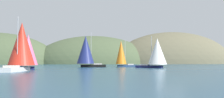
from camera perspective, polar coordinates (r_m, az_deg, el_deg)
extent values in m
plane|color=navy|center=(29.31, 14.03, -6.40)|extent=(360.00, 360.00, 0.00)
ellipsoid|color=#6B664C|center=(176.99, 13.93, -3.30)|extent=(84.66, 44.00, 43.65)
ellipsoid|color=#4C5B3D|center=(162.61, -4.10, -3.43)|extent=(77.93, 44.00, 36.32)
cube|color=black|center=(77.47, -4.26, -3.87)|extent=(7.94, 3.28, 0.80)
cube|color=beige|center=(77.37, -3.23, -3.45)|extent=(2.69, 1.91, 0.36)
cylinder|color=#B2B2B7|center=(77.61, -4.81, 0.13)|extent=(0.14, 0.14, 10.02)
cone|color=navy|center=(77.75, -6.06, -0.13)|extent=(6.23, 6.23, 8.73)
cube|color=white|center=(48.21, -21.29, -4.37)|extent=(4.21, 8.53, 0.79)
cube|color=beige|center=(46.86, -22.03, -3.71)|extent=(2.35, 2.97, 0.36)
cylinder|color=#B2B2B7|center=(49.06, -20.78, 1.59)|extent=(0.14, 0.14, 9.36)
cone|color=red|center=(50.69, -19.94, 1.13)|extent=(6.02, 6.02, 8.22)
cube|color=navy|center=(81.39, 3.44, -3.88)|extent=(6.16, 1.98, 0.61)
cube|color=beige|center=(81.64, 4.20, -3.54)|extent=(1.98, 1.48, 0.36)
cylinder|color=#B2B2B7|center=(81.29, 3.01, -0.77)|extent=(0.14, 0.14, 8.24)
cone|color=orange|center=(81.01, 2.08, -0.77)|extent=(3.47, 3.47, 7.62)
cube|color=#191E4C|center=(57.29, -20.53, -4.14)|extent=(6.28, 5.16, 0.71)
cube|color=beige|center=(56.82, -21.57, -3.60)|extent=(2.49, 2.35, 0.36)
cylinder|color=#B2B2B7|center=(57.59, -19.89, 0.09)|extent=(0.14, 0.14, 7.80)
cone|color=pink|center=(58.17, -18.65, -0.17)|extent=(6.11, 6.11, 6.77)
cube|color=#191E4C|center=(69.98, 8.49, -4.02)|extent=(7.23, 6.11, 0.67)
cube|color=beige|center=(70.38, 7.46, -3.60)|extent=(2.89, 2.75, 0.36)
cylinder|color=#B2B2B7|center=(69.80, 9.04, -0.42)|extent=(0.14, 0.14, 8.10)
cone|color=white|center=(69.34, 10.31, -0.55)|extent=(7.26, 7.26, 7.12)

